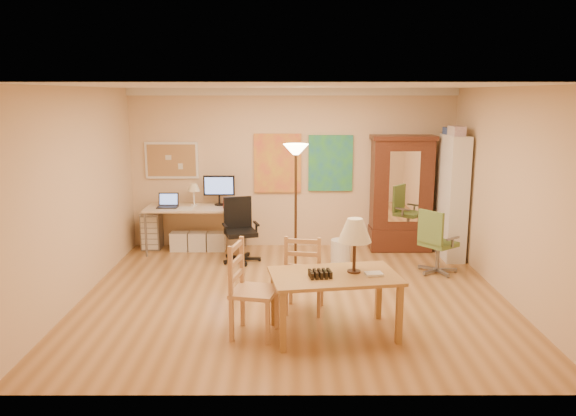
{
  "coord_description": "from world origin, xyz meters",
  "views": [
    {
      "loc": [
        -0.08,
        -7.02,
        2.61
      ],
      "look_at": [
        -0.08,
        0.3,
        1.12
      ],
      "focal_mm": 35.0,
      "sensor_mm": 36.0,
      "label": 1
    }
  ],
  "objects_px": {
    "dining_table": "(342,262)",
    "armoire": "(401,201)",
    "office_chair_green": "(436,256)",
    "office_chair_black": "(241,244)",
    "computer_desk": "(199,224)",
    "bookshelf": "(452,198)"
  },
  "relations": [
    {
      "from": "dining_table",
      "to": "computer_desk",
      "type": "bearing_deg",
      "value": 121.94
    },
    {
      "from": "office_chair_green",
      "to": "armoire",
      "type": "bearing_deg",
      "value": 102.62
    },
    {
      "from": "office_chair_green",
      "to": "dining_table",
      "type": "bearing_deg",
      "value": -127.2
    },
    {
      "from": "dining_table",
      "to": "office_chair_black",
      "type": "distance_m",
      "value": 3.09
    },
    {
      "from": "office_chair_black",
      "to": "armoire",
      "type": "height_order",
      "value": "armoire"
    },
    {
      "from": "dining_table",
      "to": "bookshelf",
      "type": "xyz_separation_m",
      "value": [
        2.04,
        2.95,
        0.17
      ]
    },
    {
      "from": "office_chair_black",
      "to": "bookshelf",
      "type": "bearing_deg",
      "value": 3.6
    },
    {
      "from": "office_chair_green",
      "to": "bookshelf",
      "type": "bearing_deg",
      "value": 62.5
    },
    {
      "from": "dining_table",
      "to": "armoire",
      "type": "distance_m",
      "value": 3.66
    },
    {
      "from": "computer_desk",
      "to": "office_chair_black",
      "type": "relative_size",
      "value": 1.66
    },
    {
      "from": "office_chair_black",
      "to": "office_chair_green",
      "type": "relative_size",
      "value": 1.05
    },
    {
      "from": "office_chair_black",
      "to": "armoire",
      "type": "distance_m",
      "value": 2.8
    },
    {
      "from": "armoire",
      "to": "office_chair_green",
      "type": "bearing_deg",
      "value": -77.38
    },
    {
      "from": "dining_table",
      "to": "bookshelf",
      "type": "relative_size",
      "value": 0.75
    },
    {
      "from": "office_chair_black",
      "to": "computer_desk",
      "type": "bearing_deg",
      "value": 141.13
    },
    {
      "from": "office_chair_black",
      "to": "armoire",
      "type": "bearing_deg",
      "value": 14.34
    },
    {
      "from": "armoire",
      "to": "bookshelf",
      "type": "distance_m",
      "value": 0.87
    },
    {
      "from": "office_chair_black",
      "to": "office_chair_green",
      "type": "height_order",
      "value": "office_chair_black"
    },
    {
      "from": "dining_table",
      "to": "office_chair_green",
      "type": "bearing_deg",
      "value": 52.8
    },
    {
      "from": "dining_table",
      "to": "office_chair_green",
      "type": "relative_size",
      "value": 1.54
    },
    {
      "from": "armoire",
      "to": "bookshelf",
      "type": "xyz_separation_m",
      "value": [
        0.72,
        -0.47,
        0.14
      ]
    },
    {
      "from": "office_chair_green",
      "to": "armoire",
      "type": "xyz_separation_m",
      "value": [
        -0.29,
        1.3,
        0.59
      ]
    }
  ]
}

